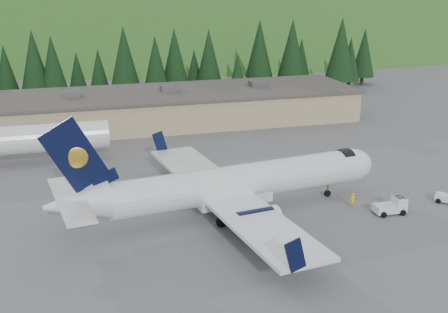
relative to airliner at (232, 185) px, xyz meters
The scene contains 7 objects.
ground 3.20m from the airliner, ahead, with size 600.00×600.00×0.00m, color #59595E.
airliner is the anchor object (origin of this frame).
baggage_tug_a 16.18m from the airliner, 15.62° to the right, with size 3.21×2.01×1.69m.
terminal_building 38.35m from the airliner, 96.01° to the left, with size 71.00×17.00×6.10m.
ramp_worker 12.66m from the airliner, ahead, with size 0.59×0.38×1.61m, color yellow.
tree_line 60.66m from the airliner, 94.70° to the left, with size 111.34×18.34×13.79m.
hills 231.05m from the airliner, 75.33° to the left, with size 614.00×330.00×300.00m.
Camera 1 is at (-15.97, -49.48, 22.36)m, focal length 45.00 mm.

